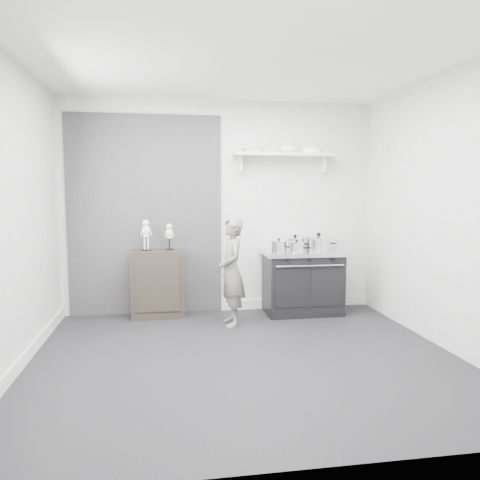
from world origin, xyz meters
name	(u,v)px	position (x,y,z in m)	size (l,w,h in m)	color
ground	(244,358)	(0.00, 0.00, 0.00)	(4.00, 4.00, 0.00)	black
room_shell	(232,182)	(-0.09, 0.15, 1.64)	(4.02, 3.62, 2.71)	#B0B0AE
wall_shelf	(284,155)	(0.80, 1.68, 2.01)	(1.30, 0.26, 0.24)	silver
stove	(302,282)	(1.01, 1.48, 0.40)	(1.00, 0.62, 0.80)	black
side_cabinet	(158,283)	(-0.81, 1.61, 0.42)	(0.64, 0.37, 0.83)	black
child	(232,272)	(0.04, 1.09, 0.63)	(0.46, 0.30, 1.26)	slate
pot_front_left	(279,246)	(0.67, 1.40, 0.87)	(0.29, 0.20, 0.18)	silver
pot_back_left	(295,244)	(0.95, 1.63, 0.88)	(0.33, 0.25, 0.20)	silver
pot_back_right	(318,243)	(1.25, 1.61, 0.88)	(0.41, 0.32, 0.22)	silver
pot_front_center	(297,247)	(0.88, 1.31, 0.87)	(0.27, 0.18, 0.17)	silver
skeleton_full	(146,233)	(-0.94, 1.61, 1.05)	(0.12, 0.08, 0.43)	silver
skeleton_torso	(169,235)	(-0.66, 1.61, 1.02)	(0.10, 0.07, 0.37)	silver
bowl_large	(253,150)	(0.40, 1.67, 2.07)	(0.28, 0.28, 0.07)	white
bowl_small	(289,150)	(0.86, 1.67, 2.08)	(0.23, 0.23, 0.07)	white
plate_stack	(312,151)	(1.16, 1.67, 2.07)	(0.26, 0.26, 0.06)	white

